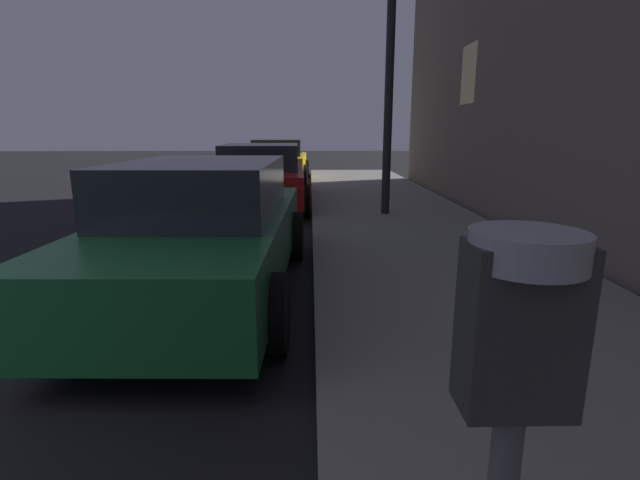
% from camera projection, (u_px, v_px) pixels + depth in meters
% --- Properties ---
extents(parking_meter, '(0.19, 0.19, 1.43)m').
position_uv_depth(parking_meter, '(509.00, 422.00, 0.83)').
color(parking_meter, '#59595B').
rests_on(parking_meter, sidewalk).
extents(car_green, '(2.04, 4.52, 1.43)m').
position_uv_depth(car_green, '(205.00, 230.00, 4.93)').
color(car_green, '#19592D').
rests_on(car_green, ground).
extents(car_red, '(2.22, 4.54, 1.43)m').
position_uv_depth(car_red, '(262.00, 176.00, 10.69)').
color(car_red, maroon).
rests_on(car_red, ground).
extents(car_yellow_cab, '(2.14, 4.33, 1.43)m').
position_uv_depth(car_yellow_cab, '(278.00, 161.00, 16.34)').
color(car_yellow_cab, gold).
rests_on(car_yellow_cab, ground).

